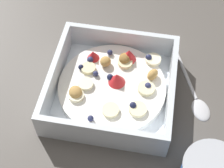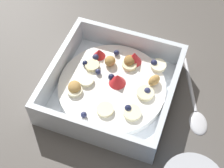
# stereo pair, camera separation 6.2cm
# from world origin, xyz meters

# --- Properties ---
(ground_plane) EXTENTS (2.40, 2.40, 0.00)m
(ground_plane) POSITION_xyz_m (0.00, 0.00, 0.00)
(ground_plane) COLOR #56514C
(fruit_bowl) EXTENTS (0.22, 0.22, 0.06)m
(fruit_bowl) POSITION_xyz_m (0.01, -0.02, 0.02)
(fruit_bowl) COLOR white
(fruit_bowl) RESTS_ON ground
(spoon) EXTENTS (0.08, 0.17, 0.01)m
(spoon) POSITION_xyz_m (-0.15, -0.03, 0.00)
(spoon) COLOR silver
(spoon) RESTS_ON ground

